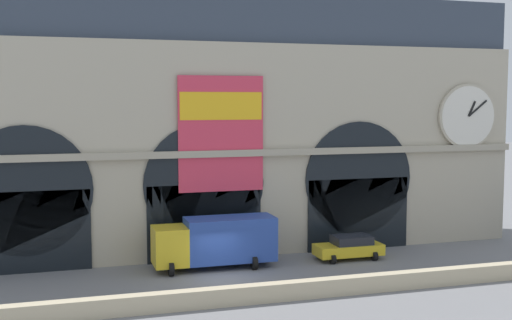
# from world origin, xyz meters

# --- Properties ---
(ground_plane) EXTENTS (200.00, 200.00, 0.00)m
(ground_plane) POSITION_xyz_m (0.00, 0.00, 0.00)
(ground_plane) COLOR slate
(quay_parapet_wall) EXTENTS (90.00, 0.70, 0.93)m
(quay_parapet_wall) POSITION_xyz_m (0.00, -4.46, 0.47)
(quay_parapet_wall) COLOR #BCAD8C
(quay_parapet_wall) RESTS_ON ground
(station_building) EXTENTS (45.53, 4.86, 17.43)m
(station_building) POSITION_xyz_m (0.04, 7.23, 8.44)
(station_building) COLOR #B2A891
(station_building) RESTS_ON ground
(box_truck_center) EXTENTS (7.50, 2.91, 3.12)m
(box_truck_center) POSITION_xyz_m (0.22, 2.80, 1.70)
(box_truck_center) COLOR gold
(box_truck_center) RESTS_ON ground
(car_mideast) EXTENTS (4.40, 2.22, 1.55)m
(car_mideast) POSITION_xyz_m (9.02, 2.45, 0.80)
(car_mideast) COLOR gold
(car_mideast) RESTS_ON ground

